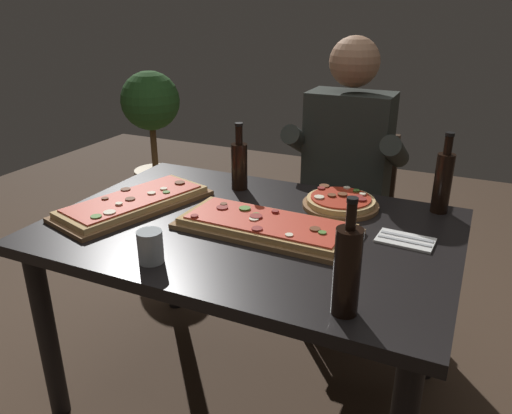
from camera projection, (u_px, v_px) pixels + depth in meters
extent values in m
plane|color=#4C3828|center=(251.00, 391.00, 2.03)|extent=(6.40, 6.40, 0.00)
cube|color=black|center=(250.00, 230.00, 1.75)|extent=(1.40, 0.96, 0.04)
cylinder|color=black|center=(47.00, 336.00, 1.80)|extent=(0.07, 0.07, 0.70)
cylinder|color=black|center=(172.00, 245.00, 2.47)|extent=(0.07, 0.07, 0.70)
cylinder|color=black|center=(434.00, 304.00, 1.99)|extent=(0.07, 0.07, 0.70)
cube|color=olive|center=(266.00, 229.00, 1.70)|extent=(0.62, 0.28, 0.02)
cube|color=tan|center=(266.00, 224.00, 1.69)|extent=(0.58, 0.25, 0.02)
cube|color=red|center=(266.00, 221.00, 1.69)|extent=(0.54, 0.22, 0.01)
cylinder|color=#4C7F2D|center=(245.00, 208.00, 1.77)|extent=(0.04, 0.04, 0.01)
cylinder|color=beige|center=(289.00, 235.00, 1.57)|extent=(0.03, 0.03, 0.00)
cylinder|color=maroon|center=(194.00, 216.00, 1.71)|extent=(0.03, 0.03, 0.01)
cylinder|color=maroon|center=(275.00, 212.00, 1.74)|extent=(0.03, 0.03, 0.01)
cylinder|color=#4C7F2D|center=(322.00, 233.00, 1.59)|extent=(0.03, 0.03, 0.00)
cylinder|color=#4C7F2D|center=(256.00, 215.00, 1.72)|extent=(0.03, 0.03, 0.01)
cylinder|color=maroon|center=(256.00, 216.00, 1.70)|extent=(0.04, 0.04, 0.01)
cylinder|color=brown|center=(224.00, 204.00, 1.80)|extent=(0.03, 0.03, 0.01)
cylinder|color=brown|center=(315.00, 229.00, 1.61)|extent=(0.04, 0.04, 0.01)
cylinder|color=maroon|center=(257.00, 229.00, 1.61)|extent=(0.04, 0.04, 0.01)
cylinder|color=maroon|center=(222.00, 207.00, 1.78)|extent=(0.04, 0.04, 0.01)
cylinder|color=beige|center=(254.00, 219.00, 1.69)|extent=(0.03, 0.03, 0.00)
cube|color=brown|center=(134.00, 205.00, 1.89)|extent=(0.41, 0.64, 0.02)
cube|color=#DBB270|center=(134.00, 201.00, 1.89)|extent=(0.37, 0.59, 0.02)
cube|color=#B72D19|center=(133.00, 198.00, 1.88)|extent=(0.33, 0.54, 0.01)
cylinder|color=beige|center=(119.00, 204.00, 1.81)|extent=(0.03, 0.03, 0.01)
cylinder|color=beige|center=(164.00, 189.00, 1.95)|extent=(0.03, 0.03, 0.01)
cylinder|color=brown|center=(130.00, 199.00, 1.86)|extent=(0.04, 0.04, 0.00)
cylinder|color=#4C7F2D|center=(166.00, 192.00, 1.92)|extent=(0.03, 0.03, 0.00)
cylinder|color=brown|center=(180.00, 183.00, 2.02)|extent=(0.04, 0.04, 0.01)
cylinder|color=#4C7F2D|center=(96.00, 216.00, 1.70)|extent=(0.04, 0.04, 0.00)
cylinder|color=beige|center=(110.00, 212.00, 1.74)|extent=(0.04, 0.04, 0.00)
cylinder|color=brown|center=(126.00, 189.00, 1.95)|extent=(0.04, 0.04, 0.00)
cylinder|color=brown|center=(105.00, 198.00, 1.86)|extent=(0.03, 0.03, 0.01)
cylinder|color=beige|center=(151.00, 193.00, 1.91)|extent=(0.03, 0.03, 0.01)
cylinder|color=brown|center=(340.00, 205.00, 1.89)|extent=(0.29, 0.29, 0.02)
cylinder|color=#DBB270|center=(341.00, 201.00, 1.89)|extent=(0.26, 0.26, 0.02)
cylinder|color=#B72D19|center=(341.00, 198.00, 1.88)|extent=(0.23, 0.23, 0.01)
cylinder|color=beige|center=(319.00, 197.00, 1.87)|extent=(0.04, 0.04, 0.01)
cylinder|color=beige|center=(363.00, 194.00, 1.90)|extent=(0.02, 0.02, 0.01)
cylinder|color=brown|center=(332.00, 195.00, 1.89)|extent=(0.03, 0.03, 0.01)
cylinder|color=maroon|center=(361.00, 199.00, 1.85)|extent=(0.04, 0.04, 0.01)
cylinder|color=maroon|center=(359.00, 197.00, 1.87)|extent=(0.03, 0.03, 0.01)
cylinder|color=brown|center=(343.00, 195.00, 1.89)|extent=(0.04, 0.04, 0.01)
cylinder|color=maroon|center=(321.00, 188.00, 1.96)|extent=(0.03, 0.03, 0.01)
cylinder|color=brown|center=(324.00, 186.00, 1.99)|extent=(0.04, 0.04, 0.00)
cylinder|color=beige|center=(347.00, 188.00, 1.96)|extent=(0.03, 0.03, 0.01)
cylinder|color=#4C7F2D|center=(356.00, 191.00, 1.93)|extent=(0.03, 0.03, 0.01)
cylinder|color=black|center=(347.00, 272.00, 1.21)|extent=(0.07, 0.07, 0.23)
cylinder|color=black|center=(351.00, 216.00, 1.16)|extent=(0.02, 0.02, 0.07)
cylinder|color=black|center=(353.00, 200.00, 1.14)|extent=(0.03, 0.03, 0.01)
cylinder|color=black|center=(443.00, 184.00, 1.82)|extent=(0.06, 0.06, 0.22)
cylinder|color=black|center=(448.00, 145.00, 1.76)|extent=(0.03, 0.03, 0.07)
cylinder|color=black|center=(450.00, 134.00, 1.75)|extent=(0.03, 0.03, 0.01)
cylinder|color=black|center=(239.00, 167.00, 2.05)|extent=(0.07, 0.07, 0.19)
cylinder|color=black|center=(239.00, 135.00, 2.00)|extent=(0.03, 0.03, 0.07)
cylinder|color=black|center=(239.00, 124.00, 1.98)|extent=(0.03, 0.03, 0.01)
cylinder|color=silver|center=(150.00, 247.00, 1.48)|extent=(0.08, 0.08, 0.10)
cylinder|color=silver|center=(151.00, 257.00, 1.50)|extent=(0.06, 0.06, 0.03)
cube|color=white|center=(405.00, 240.00, 1.63)|extent=(0.19, 0.12, 0.01)
cube|color=silver|center=(404.00, 241.00, 1.61)|extent=(0.17, 0.02, 0.00)
cube|color=silver|center=(407.00, 237.00, 1.64)|extent=(0.17, 0.02, 0.00)
cube|color=#3D2B1E|center=(343.00, 228.00, 2.47)|extent=(0.44, 0.44, 0.04)
cube|color=#3D2B1E|center=(356.00, 172.00, 2.55)|extent=(0.40, 0.04, 0.42)
cylinder|color=#3D2B1E|center=(291.00, 277.00, 2.47)|extent=(0.04, 0.04, 0.41)
cylinder|color=#3D2B1E|center=(368.00, 294.00, 2.32)|extent=(0.04, 0.04, 0.41)
cylinder|color=#3D2B1E|center=(316.00, 245.00, 2.79)|extent=(0.04, 0.04, 0.41)
cylinder|color=#3D2B1E|center=(385.00, 259.00, 2.64)|extent=(0.04, 0.04, 0.41)
cylinder|color=#23232D|center=(310.00, 276.00, 2.43)|extent=(0.11, 0.11, 0.45)
cylinder|color=#23232D|center=(350.00, 285.00, 2.35)|extent=(0.11, 0.11, 0.45)
cube|color=#23232D|center=(338.00, 220.00, 2.35)|extent=(0.34, 0.40, 0.12)
cube|color=#2D332D|center=(348.00, 149.00, 2.31)|extent=(0.38, 0.22, 0.52)
sphere|color=#A37556|center=(355.00, 62.00, 2.16)|extent=(0.22, 0.22, 0.22)
cylinder|color=#2D332D|center=(300.00, 141.00, 2.35)|extent=(0.09, 0.31, 0.21)
cylinder|color=#2D332D|center=(395.00, 152.00, 2.18)|extent=(0.09, 0.31, 0.21)
cylinder|color=tan|center=(158.00, 191.00, 3.68)|extent=(0.31, 0.31, 0.33)
cylinder|color=brown|center=(154.00, 147.00, 3.55)|extent=(0.04, 0.04, 0.33)
sphere|color=#285623|center=(150.00, 101.00, 3.43)|extent=(0.40, 0.40, 0.40)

